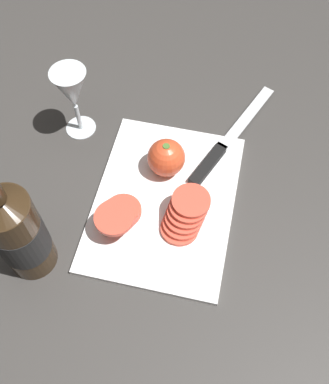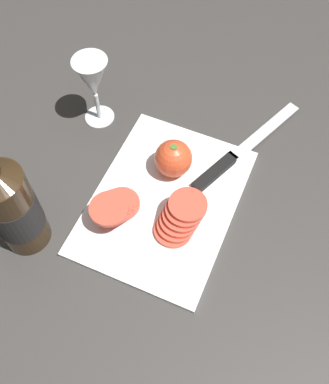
{
  "view_description": "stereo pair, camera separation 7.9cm",
  "coord_description": "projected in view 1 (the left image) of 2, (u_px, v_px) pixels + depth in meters",
  "views": [
    {
      "loc": [
        -0.31,
        -0.11,
        0.74
      ],
      "look_at": [
        0.1,
        -0.02,
        0.04
      ],
      "focal_mm": 42.0,
      "sensor_mm": 36.0,
      "label": 1
    },
    {
      "loc": [
        -0.29,
        -0.19,
        0.74
      ],
      "look_at": [
        0.1,
        -0.02,
        0.04
      ],
      "focal_mm": 42.0,
      "sensor_mm": 36.0,
      "label": 2
    }
  ],
  "objects": [
    {
      "name": "knife",
      "position": [
        217.0,
        153.0,
        0.89
      ],
      "size": [
        0.29,
        0.14,
        0.01
      ],
      "rotation": [
        0.0,
        0.0,
        5.89
      ],
      "color": "silver",
      "rests_on": "cutting_board"
    },
    {
      "name": "cutting_board",
      "position": [
        165.0,
        201.0,
        0.85
      ],
      "size": [
        0.35,
        0.26,
        0.01
      ],
      "color": "white",
      "rests_on": "ground_plane"
    },
    {
      "name": "whole_tomato",
      "position": [
        166.0,
        158.0,
        0.85
      ],
      "size": [
        0.07,
        0.07,
        0.07
      ],
      "color": "#DB4C28",
      "rests_on": "cutting_board"
    },
    {
      "name": "tomato_slice_stack_near",
      "position": [
        185.0,
        215.0,
        0.8
      ],
      "size": [
        0.11,
        0.08,
        0.05
      ],
      "color": "#DB4C38",
      "rests_on": "cutting_board"
    },
    {
      "name": "tomato_slice_stack_far",
      "position": [
        119.0,
        214.0,
        0.8
      ],
      "size": [
        0.11,
        0.07,
        0.05
      ],
      "color": "#DB4C38",
      "rests_on": "cutting_board"
    },
    {
      "name": "wine_bottle",
      "position": [
        18.0,
        232.0,
        0.7
      ],
      "size": [
        0.08,
        0.08,
        0.31
      ],
      "color": "#332314",
      "rests_on": "ground_plane"
    },
    {
      "name": "wine_glass",
      "position": [
        72.0,
        92.0,
        0.85
      ],
      "size": [
        0.07,
        0.07,
        0.16
      ],
      "color": "silver",
      "rests_on": "ground_plane"
    },
    {
      "name": "ground_plane",
      "position": [
        140.0,
        248.0,
        0.81
      ],
      "size": [
        3.0,
        3.0,
        0.0
      ],
      "primitive_type": "plane",
      "color": "#383533"
    }
  ]
}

